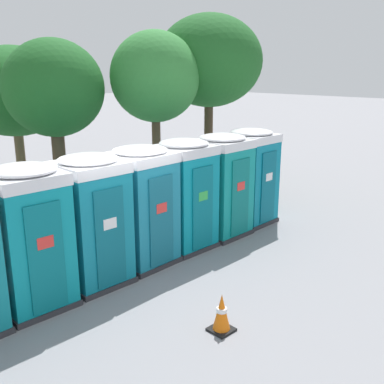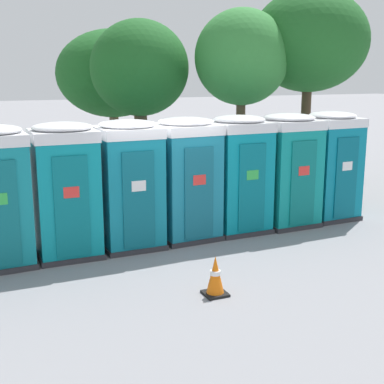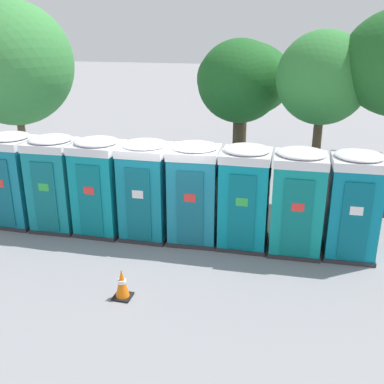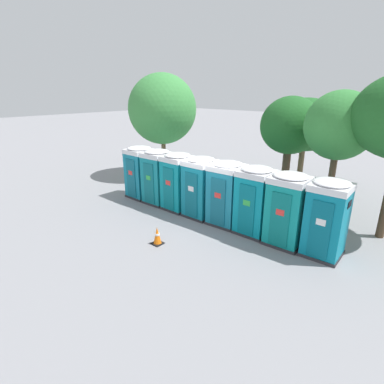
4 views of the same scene
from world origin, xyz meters
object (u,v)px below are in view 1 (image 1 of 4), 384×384
at_px(portapotty_3, 92,220).
at_px(portapotty_7, 250,176).
at_px(portapotty_4, 142,205).
at_px(portapotty_5, 184,194).
at_px(street_tree_0, 209,62).
at_px(street_tree_1, 54,90).
at_px(traffic_cone, 222,313).
at_px(portapotty_6, 222,185).
at_px(street_tree_2, 14,92).
at_px(portapotty_2, 30,237).
at_px(street_tree_4, 155,78).

distance_m(portapotty_3, portapotty_7, 5.01).
distance_m(portapotty_4, portapotty_5, 1.25).
relative_size(street_tree_0, street_tree_1, 1.17).
distance_m(portapotty_4, traffic_cone, 3.20).
distance_m(portapotty_6, street_tree_2, 7.14).
distance_m(portapotty_5, street_tree_0, 5.45).
height_order(portapotty_3, traffic_cone, portapotty_3).
bearing_deg(portapotty_7, portapotty_5, -177.89).
bearing_deg(portapotty_2, portapotty_7, 2.35).
xyz_separation_m(portapotty_2, traffic_cone, (1.76, -2.83, -0.97)).
relative_size(street_tree_2, street_tree_4, 0.93).
height_order(street_tree_1, street_tree_2, street_tree_1).
xyz_separation_m(portapotty_7, street_tree_0, (1.14, 2.67, 2.98)).
height_order(portapotty_2, street_tree_0, street_tree_0).
bearing_deg(street_tree_1, portapotty_5, -78.79).
bearing_deg(traffic_cone, portapotty_6, 42.56).
height_order(portapotty_5, portapotty_7, same).
height_order(portapotty_2, portapotty_6, same).
bearing_deg(portapotty_6, street_tree_2, 109.31).
xyz_separation_m(portapotty_5, street_tree_0, (3.64, 2.76, 2.98)).
height_order(portapotty_4, street_tree_0, street_tree_0).
xyz_separation_m(portapotty_5, street_tree_2, (-1.01, 6.43, 2.09)).
distance_m(portapotty_5, street_tree_2, 6.84).
xyz_separation_m(portapotty_4, street_tree_4, (2.89, 3.00, 2.52)).
height_order(portapotty_3, street_tree_2, street_tree_2).
bearing_deg(street_tree_1, portapotty_2, -123.59).
bearing_deg(portapotty_6, street_tree_0, 49.37).
bearing_deg(street_tree_0, traffic_cone, -134.35).
distance_m(portapotty_5, street_tree_1, 4.85).
bearing_deg(portapotty_2, portapotty_4, 2.80).
distance_m(portapotty_2, portapotty_6, 5.01).
bearing_deg(portapotty_2, street_tree_2, 67.38).
relative_size(portapotty_6, street_tree_4, 0.50).
relative_size(portapotty_4, street_tree_1, 0.52).
relative_size(portapotty_3, portapotty_7, 1.00).
height_order(portapotty_5, street_tree_0, street_tree_0).
bearing_deg(street_tree_0, portapotty_5, -142.78).
distance_m(portapotty_4, street_tree_1, 4.83).
relative_size(portapotty_6, traffic_cone, 3.97).
bearing_deg(portapotty_4, street_tree_2, 87.83).
bearing_deg(traffic_cone, street_tree_1, 80.90).
relative_size(portapotty_2, portapotty_5, 1.00).
distance_m(portapotty_2, street_tree_2, 7.45).
bearing_deg(portapotty_3, portapotty_6, 1.56).
distance_m(portapotty_4, portapotty_6, 2.50).
relative_size(portapotty_3, street_tree_0, 0.45).
height_order(street_tree_0, street_tree_1, street_tree_0).
bearing_deg(street_tree_1, portapotty_6, -63.76).
bearing_deg(street_tree_0, portapotty_4, -150.15).
xyz_separation_m(portapotty_3, portapotty_4, (1.25, 0.08, -0.00)).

